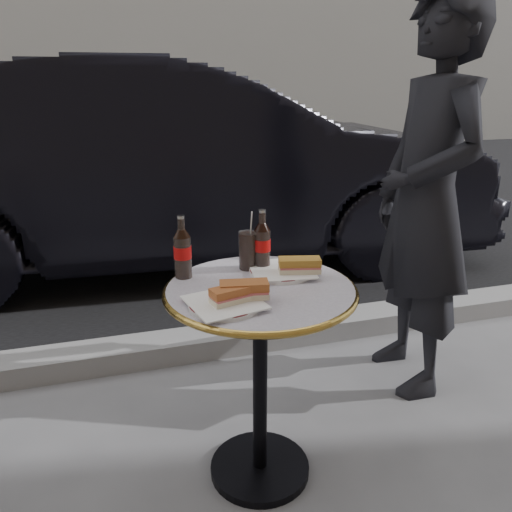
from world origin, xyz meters
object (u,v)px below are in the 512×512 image
object	(u,v)px
plate_left	(225,305)
cola_glass	(248,250)
parked_car	(182,166)
cola_bottle_left	(182,247)
pedestrian	(426,202)
plate_right	(281,272)
bistro_table	(260,385)
cola_bottle_right	(262,240)

from	to	relation	value
plate_left	cola_glass	bearing A→B (deg)	62.32
parked_car	plate_left	bearing A→B (deg)	178.02
cola_bottle_left	pedestrian	world-z (taller)	pedestrian
plate_left	plate_right	size ratio (longest dim) A/B	0.97
bistro_table	plate_right	size ratio (longest dim) A/B	3.34
pedestrian	bistro_table	bearing A→B (deg)	-60.88
bistro_table	cola_glass	distance (m)	0.47
bistro_table	cola_bottle_right	distance (m)	0.50
plate_left	cola_bottle_left	world-z (taller)	cola_bottle_left
bistro_table	plate_right	bearing A→B (deg)	42.56
cola_bottle_left	parked_car	bearing A→B (deg)	81.85
cola_glass	plate_left	bearing A→B (deg)	-117.68
cola_bottle_left	cola_bottle_right	xyz separation A→B (m)	(0.28, 0.00, -0.00)
cola_glass	parked_car	world-z (taller)	parked_car
plate_right	cola_bottle_right	size ratio (longest dim) A/B	1.03
plate_left	cola_bottle_right	distance (m)	0.35
bistro_table	cola_glass	xyz separation A→B (m)	(0.01, 0.17, 0.43)
plate_right	parked_car	size ratio (longest dim) A/B	0.05
bistro_table	parked_car	distance (m)	2.40
bistro_table	pedestrian	xyz separation A→B (m)	(0.86, 0.40, 0.50)
plate_right	cola_bottle_left	distance (m)	0.35
plate_right	cola_bottle_left	size ratio (longest dim) A/B	1.03
plate_right	cola_bottle_right	bearing A→B (deg)	129.97
bistro_table	plate_right	distance (m)	0.40
bistro_table	cola_bottle_right	bearing A→B (deg)	71.27
plate_left	cola_bottle_left	xyz separation A→B (m)	(-0.08, 0.27, 0.10)
bistro_table	plate_right	xyz separation A→B (m)	(0.10, 0.09, 0.37)
cola_bottle_left	plate_left	bearing A→B (deg)	-73.23
parked_car	pedestrian	bearing A→B (deg)	-155.17
parked_car	pedestrian	xyz separation A→B (m)	(0.77, -1.97, 0.11)
cola_bottle_right	pedestrian	distance (m)	0.85
plate_left	cola_glass	world-z (taller)	cola_glass
plate_left	cola_bottle_right	size ratio (longest dim) A/B	1.00
cola_bottle_left	plate_right	bearing A→B (deg)	-10.10
bistro_table	cola_bottle_right	world-z (taller)	cola_bottle_right
cola_bottle_right	plate_left	bearing A→B (deg)	-126.08
bistro_table	cola_bottle_right	xyz separation A→B (m)	(0.05, 0.16, 0.47)
cola_bottle_right	cola_glass	size ratio (longest dim) A/B	1.59
bistro_table	plate_left	world-z (taller)	plate_left
cola_bottle_right	parked_car	world-z (taller)	parked_car
plate_left	pedestrian	bearing A→B (deg)	27.01
parked_car	plate_right	bearing A→B (deg)	-176.28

